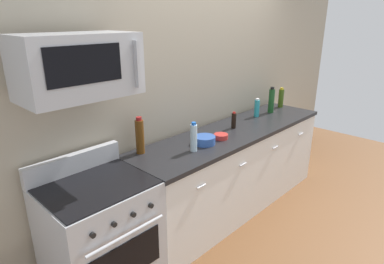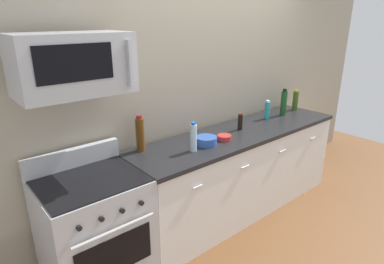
{
  "view_description": "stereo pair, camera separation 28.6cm",
  "coord_description": "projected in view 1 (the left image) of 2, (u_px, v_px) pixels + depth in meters",
  "views": [
    {
      "loc": [
        -2.66,
        -1.92,
        2.05
      ],
      "look_at": [
        -0.71,
        -0.05,
        1.09
      ],
      "focal_mm": 30.57,
      "sensor_mm": 36.0,
      "label": 1
    },
    {
      "loc": [
        -2.45,
        -2.11,
        2.05
      ],
      "look_at": [
        -0.71,
        -0.05,
        1.09
      ],
      "focal_mm": 30.57,
      "sensor_mm": 36.0,
      "label": 2
    }
  ],
  "objects": [
    {
      "name": "range_oven",
      "position": [
        101.0,
        238.0,
        2.47
      ],
      "size": [
        0.76,
        0.69,
        1.07
      ],
      "color": "#B7BABF",
      "rests_on": "ground_plane"
    },
    {
      "name": "ground_plane",
      "position": [
        232.0,
        205.0,
        3.74
      ],
      "size": [
        6.77,
        6.77,
        0.0
      ],
      "primitive_type": "plane",
      "color": "brown"
    },
    {
      "name": "counter_unit",
      "position": [
        234.0,
        169.0,
        3.59
      ],
      "size": [
        2.55,
        0.66,
        0.92
      ],
      "color": "white",
      "rests_on": "ground_plane"
    },
    {
      "name": "bottle_wine_green",
      "position": [
        271.0,
        100.0,
        4.01
      ],
      "size": [
        0.07,
        0.07,
        0.32
      ],
      "color": "#19471E",
      "rests_on": "countertop_slab"
    },
    {
      "name": "bowl_red_small",
      "position": [
        221.0,
        136.0,
        3.18
      ],
      "size": [
        0.14,
        0.14,
        0.05
      ],
      "color": "#B72D28",
      "rests_on": "countertop_slab"
    },
    {
      "name": "bottle_wine_amber",
      "position": [
        140.0,
        136.0,
        2.8
      ],
      "size": [
        0.07,
        0.07,
        0.33
      ],
      "color": "#59330F",
      "rests_on": "countertop_slab"
    },
    {
      "name": "bowl_blue_mixing",
      "position": [
        205.0,
        140.0,
        3.04
      ],
      "size": [
        0.2,
        0.2,
        0.08
      ],
      "color": "#2D519E",
      "rests_on": "countertop_slab"
    },
    {
      "name": "bottle_soy_sauce_dark",
      "position": [
        234.0,
        120.0,
        3.46
      ],
      "size": [
        0.05,
        0.05,
        0.18
      ],
      "color": "black",
      "rests_on": "countertop_slab"
    },
    {
      "name": "back_wall",
      "position": [
        207.0,
        84.0,
        3.56
      ],
      "size": [
        5.64,
        0.1,
        2.7
      ],
      "primitive_type": "cube",
      "color": "#9E937F",
      "rests_on": "ground_plane"
    },
    {
      "name": "bottle_olive_oil",
      "position": [
        281.0,
        98.0,
        4.26
      ],
      "size": [
        0.07,
        0.07,
        0.26
      ],
      "color": "#385114",
      "rests_on": "countertop_slab"
    },
    {
      "name": "bottle_water_clear",
      "position": [
        194.0,
        137.0,
        2.85
      ],
      "size": [
        0.06,
        0.06,
        0.27
      ],
      "color": "silver",
      "rests_on": "countertop_slab"
    },
    {
      "name": "microwave",
      "position": [
        78.0,
        66.0,
        2.07
      ],
      "size": [
        0.74,
        0.44,
        0.4
      ],
      "color": "#B7BABF"
    },
    {
      "name": "bottle_dish_soap",
      "position": [
        257.0,
        108.0,
        3.86
      ],
      "size": [
        0.06,
        0.06,
        0.22
      ],
      "color": "teal",
      "rests_on": "countertop_slab"
    }
  ]
}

